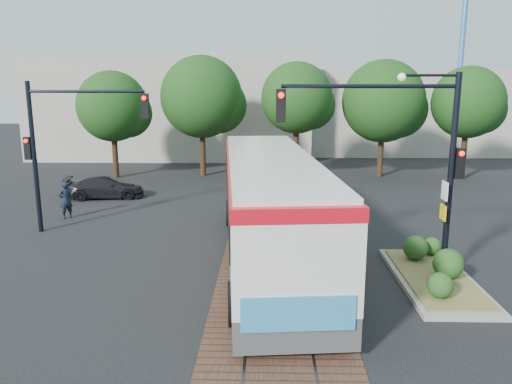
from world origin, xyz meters
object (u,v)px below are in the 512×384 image
(signal_pole_main, at_px, (410,145))
(parked_car, at_px, (105,187))
(signal_pole_left, at_px, (61,137))
(officer, at_px, (66,200))
(city_bus, at_px, (270,202))
(traffic_island, at_px, (435,271))

(signal_pole_main, xyz_separation_m, parked_car, (-12.69, 10.95, -3.58))
(signal_pole_left, bearing_deg, officer, 113.32)
(officer, distance_m, parked_car, 4.14)
(signal_pole_main, xyz_separation_m, officer, (-13.11, 6.84, -3.33))
(city_bus, xyz_separation_m, parked_car, (-8.64, 9.09, -1.41))
(city_bus, bearing_deg, signal_pole_left, 155.21)
(signal_pole_main, distance_m, parked_car, 17.14)
(signal_pole_left, height_order, officer, signal_pole_left)
(traffic_island, xyz_separation_m, officer, (-14.06, 6.93, 0.50))
(officer, bearing_deg, parked_car, -140.55)
(traffic_island, distance_m, signal_pole_main, 3.95)
(signal_pole_main, distance_m, signal_pole_left, 13.14)
(traffic_island, relative_size, officer, 3.15)
(signal_pole_main, bearing_deg, city_bus, 155.37)
(city_bus, distance_m, parked_car, 12.62)
(city_bus, relative_size, parked_car, 3.39)
(traffic_island, distance_m, signal_pole_left, 14.50)
(city_bus, relative_size, signal_pole_main, 2.25)
(traffic_island, relative_size, parked_car, 1.31)
(signal_pole_left, distance_m, parked_car, 6.99)
(city_bus, bearing_deg, signal_pole_main, -29.61)
(signal_pole_main, bearing_deg, signal_pole_left, 158.55)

